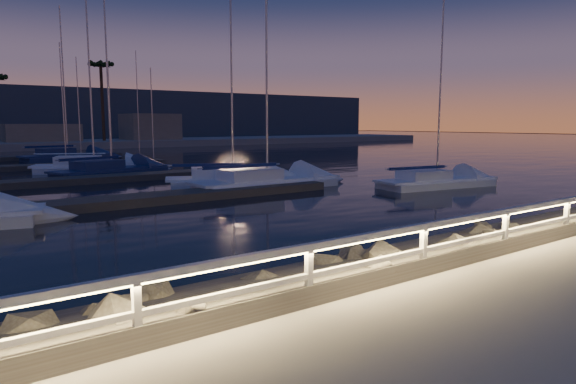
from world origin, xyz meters
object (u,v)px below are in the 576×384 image
object	(u,v)px
sailboat_c	(229,179)
sailboat_d	(434,181)
guard_rail	(388,244)
sailboat_h	(264,181)
sailboat_k	(65,156)
sailboat_l	(109,170)
sailboat_g	(91,166)

from	to	relation	value
sailboat_c	sailboat_d	distance (m)	11.84
guard_rail	sailboat_h	distance (m)	19.29
sailboat_h	sailboat_k	xyz separation A→B (m)	(-3.73, 29.61, 0.02)
sailboat_d	sailboat_k	size ratio (longest dim) A/B	0.86
sailboat_c	sailboat_l	bearing A→B (deg)	135.27
sailboat_g	sailboat_k	distance (m)	13.97
sailboat_d	sailboat_l	world-z (taller)	sailboat_l
guard_rail	sailboat_k	distance (m)	47.14
sailboat_d	sailboat_h	bearing A→B (deg)	157.08
sailboat_k	sailboat_l	xyz separation A→B (m)	(-1.12, -17.39, -0.03)
sailboat_c	sailboat_k	xyz separation A→B (m)	(-2.79, 27.41, 0.04)
guard_rail	sailboat_h	xyz separation A→B (m)	(8.55, 17.27, -0.94)
guard_rail	sailboat_g	xyz separation A→B (m)	(3.44, 32.98, -0.93)
sailboat_g	sailboat_c	bearing A→B (deg)	-48.41
sailboat_g	sailboat_l	xyz separation A→B (m)	(0.26, -3.49, -0.02)
sailboat_d	sailboat_l	distance (m)	21.84
sailboat_d	sailboat_l	bearing A→B (deg)	136.33
sailboat_c	sailboat_h	world-z (taller)	sailboat_h
sailboat_k	sailboat_d	bearing A→B (deg)	-80.87
guard_rail	sailboat_c	bearing A→B (deg)	68.67
sailboat_k	sailboat_h	bearing A→B (deg)	-92.69
sailboat_c	sailboat_k	distance (m)	27.55
sailboat_d	guard_rail	bearing A→B (deg)	-135.03
sailboat_g	sailboat_k	world-z (taller)	sailboat_k
sailboat_h	sailboat_k	world-z (taller)	sailboat_h
sailboat_h	sailboat_k	bearing A→B (deg)	97.03
sailboat_c	sailboat_l	xyz separation A→B (m)	(-3.91, 10.02, 0.01)
sailboat_g	sailboat_l	distance (m)	3.50
sailboat_c	sailboat_d	bearing A→B (deg)	-14.93
sailboat_h	sailboat_l	world-z (taller)	sailboat_h
sailboat_k	sailboat_g	bearing A→B (deg)	-105.54
guard_rail	sailboat_c	xyz separation A→B (m)	(7.60, 19.47, -0.96)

